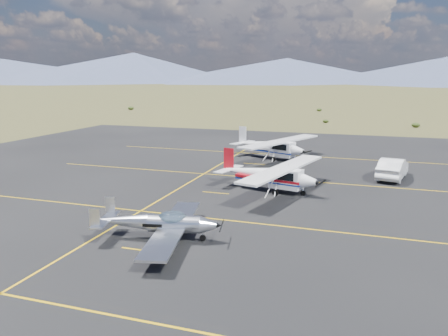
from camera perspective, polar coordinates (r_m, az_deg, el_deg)
The scene contains 6 objects.
ground at distance 23.55m, azimuth -0.22°, elevation -8.45°, with size 1600.00×1600.00×0.00m, color #383D1C.
apron at distance 29.94m, azimuth 4.04°, elevation -3.98°, with size 72.00×72.00×0.02m, color black.
aircraft_low_wing at distance 22.53m, azimuth -8.28°, elevation -7.13°, with size 6.29×8.64×1.87m.
aircraft_cessna at distance 31.70m, azimuth 5.93°, elevation -0.76°, with size 7.28×11.20×2.84m.
aircraft_plain at distance 44.06m, azimuth 6.13°, elevation 2.92°, with size 8.45×11.45×2.98m.
sedan at distance 37.94m, azimuth 21.16°, elevation -0.02°, with size 1.80×5.15×1.70m, color silver.
Camera 1 is at (7.01, -20.93, 8.23)m, focal length 35.00 mm.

